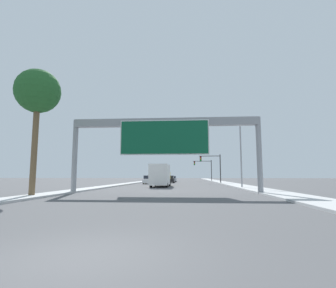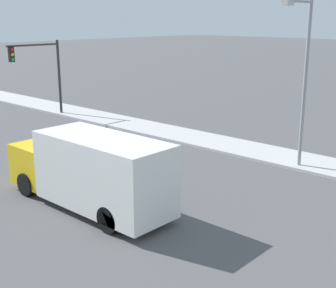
# 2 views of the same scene
# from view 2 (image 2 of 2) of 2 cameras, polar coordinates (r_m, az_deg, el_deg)

# --- Properties ---
(truck_box_primary) EXTENTS (2.35, 8.03, 3.04)m
(truck_box_primary) POSITION_cam_2_polar(r_m,az_deg,el_deg) (18.62, -9.39, -3.27)
(truck_box_primary) COLOR yellow
(truck_box_primary) RESTS_ON ground
(traffic_light_near_intersection) EXTENTS (4.31, 0.32, 5.74)m
(traffic_light_near_intersection) POSITION_cam_2_polar(r_m,az_deg,el_deg) (36.47, -15.04, 9.18)
(traffic_light_near_intersection) COLOR #2D2D30
(traffic_light_near_intersection) RESTS_ON ground
(street_lamp_right) EXTENTS (2.58, 0.28, 8.22)m
(street_lamp_right) POSITION_cam_2_polar(r_m,az_deg,el_deg) (23.41, 16.11, 8.47)
(street_lamp_right) COLOR gray
(street_lamp_right) RESTS_ON ground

